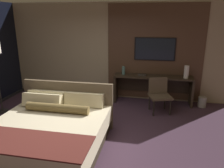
% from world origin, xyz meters
% --- Properties ---
extents(ground_plane, '(16.00, 16.00, 0.00)m').
position_xyz_m(ground_plane, '(0.00, 0.00, 0.00)').
color(ground_plane, '#3D2838').
extents(wall_back_tv_panel, '(7.20, 0.09, 2.80)m').
position_xyz_m(wall_back_tv_panel, '(0.20, 2.59, 1.40)').
color(wall_back_tv_panel, tan).
rests_on(wall_back_tv_panel, ground_plane).
extents(bed, '(2.03, 2.08, 1.03)m').
position_xyz_m(bed, '(-0.50, -0.41, 0.33)').
color(bed, '#33281E').
rests_on(bed, ground_plane).
extents(desk, '(2.19, 0.50, 0.79)m').
position_xyz_m(desk, '(1.34, 2.32, 0.55)').
color(desk, '#2D2319').
rests_on(desk, ground_plane).
extents(tv, '(1.14, 0.04, 0.64)m').
position_xyz_m(tv, '(1.34, 2.52, 1.52)').
color(tv, black).
extents(desk_chair, '(0.66, 0.65, 0.88)m').
position_xyz_m(desk_chair, '(1.51, 1.71, 0.52)').
color(desk_chair, '#4C3D2D').
rests_on(desk_chair, ground_plane).
extents(vase_tall, '(0.13, 0.13, 0.35)m').
position_xyz_m(vase_tall, '(2.20, 2.22, 0.97)').
color(vase_tall, silver).
rests_on(vase_tall, desk).
extents(vase_short, '(0.09, 0.09, 0.23)m').
position_xyz_m(vase_short, '(0.49, 2.32, 0.91)').
color(vase_short, '#4C706B').
rests_on(vase_short, desk).
extents(book, '(0.24, 0.19, 0.03)m').
position_xyz_m(book, '(1.03, 2.30, 0.81)').
color(book, '#332D28').
rests_on(book, desk).
extents(waste_bin, '(0.22, 0.22, 0.28)m').
position_xyz_m(waste_bin, '(2.70, 2.22, 0.14)').
color(waste_bin, gray).
rests_on(waste_bin, ground_plane).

